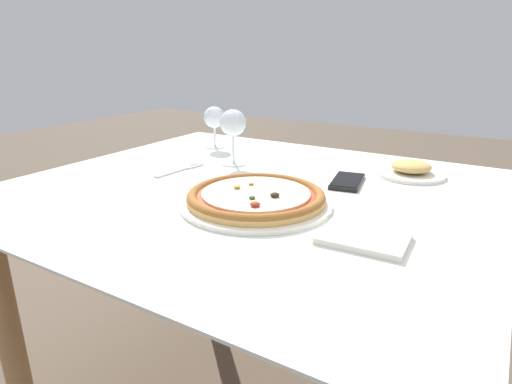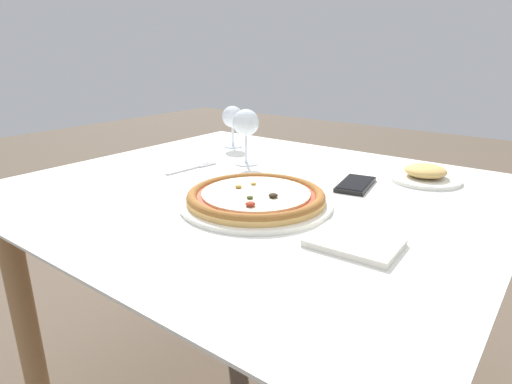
% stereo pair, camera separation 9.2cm
% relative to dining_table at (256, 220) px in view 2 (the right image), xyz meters
% --- Properties ---
extents(dining_table, '(1.14, 1.02, 0.71)m').
position_rel_dining_table_xyz_m(dining_table, '(0.00, 0.00, 0.00)').
color(dining_table, '#997047').
rests_on(dining_table, ground_plane).
extents(pizza_plate, '(0.33, 0.33, 0.04)m').
position_rel_dining_table_xyz_m(pizza_plate, '(0.08, -0.10, 0.10)').
color(pizza_plate, white).
rests_on(pizza_plate, dining_table).
extents(fork, '(0.04, 0.17, 0.00)m').
position_rel_dining_table_xyz_m(fork, '(-0.24, 0.03, 0.09)').
color(fork, silver).
rests_on(fork, dining_table).
extents(wine_glass_far_left, '(0.08, 0.08, 0.16)m').
position_rel_dining_table_xyz_m(wine_glass_far_left, '(-0.16, 0.16, 0.20)').
color(wine_glass_far_left, silver).
rests_on(wine_glass_far_left, dining_table).
extents(wine_glass_far_right, '(0.07, 0.07, 0.14)m').
position_rel_dining_table_xyz_m(wine_glass_far_right, '(-0.34, 0.32, 0.19)').
color(wine_glass_far_right, silver).
rests_on(wine_glass_far_right, dining_table).
extents(cell_phone, '(0.09, 0.15, 0.01)m').
position_rel_dining_table_xyz_m(cell_phone, '(0.19, 0.15, 0.09)').
color(cell_phone, black).
rests_on(cell_phone, dining_table).
extents(side_plate, '(0.18, 0.18, 0.04)m').
position_rel_dining_table_xyz_m(side_plate, '(0.31, 0.31, 0.10)').
color(side_plate, white).
rests_on(side_plate, dining_table).
extents(napkin_folded, '(0.15, 0.12, 0.01)m').
position_rel_dining_table_xyz_m(napkin_folded, '(0.34, -0.16, 0.09)').
color(napkin_folded, silver).
rests_on(napkin_folded, dining_table).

